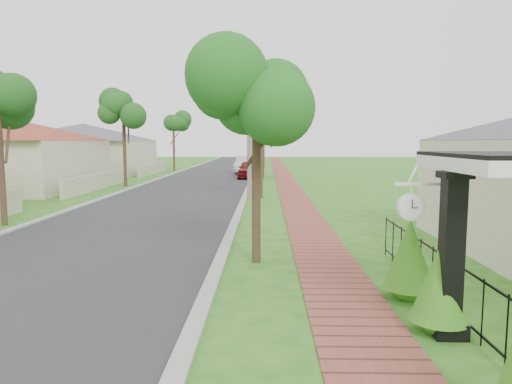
% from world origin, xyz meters
% --- Properties ---
extents(ground, '(160.00, 160.00, 0.00)m').
position_xyz_m(ground, '(0.00, 0.00, 0.00)').
color(ground, '#266618').
rests_on(ground, ground).
extents(road, '(7.00, 120.00, 0.02)m').
position_xyz_m(road, '(-3.00, 20.00, 0.00)').
color(road, '#28282B').
rests_on(road, ground).
extents(kerb_right, '(0.30, 120.00, 0.10)m').
position_xyz_m(kerb_right, '(0.65, 20.00, 0.00)').
color(kerb_right, '#9E9E99').
rests_on(kerb_right, ground).
extents(kerb_left, '(0.30, 120.00, 0.10)m').
position_xyz_m(kerb_left, '(-6.65, 20.00, 0.00)').
color(kerb_left, '#9E9E99').
rests_on(kerb_left, ground).
extents(sidewalk, '(1.50, 120.00, 0.03)m').
position_xyz_m(sidewalk, '(3.25, 20.00, 0.00)').
color(sidewalk, '#96493C').
rests_on(sidewalk, ground).
extents(porch_post, '(0.48, 0.48, 2.52)m').
position_xyz_m(porch_post, '(4.55, -1.00, 1.12)').
color(porch_post, black).
rests_on(porch_post, ground).
extents(picket_fence, '(0.03, 8.02, 1.00)m').
position_xyz_m(picket_fence, '(4.90, -0.00, 0.53)').
color(picket_fence, black).
rests_on(picket_fence, ground).
extents(street_trees, '(10.70, 37.65, 5.89)m').
position_xyz_m(street_trees, '(-2.87, 26.84, 4.54)').
color(street_trees, '#382619').
rests_on(street_trees, ground).
extents(hedge_row, '(0.86, 4.89, 2.07)m').
position_xyz_m(hedge_row, '(4.45, -1.17, 0.82)').
color(hedge_row, '#256614').
rests_on(hedge_row, ground).
extents(far_house_grey, '(15.56, 15.56, 4.60)m').
position_xyz_m(far_house_grey, '(-14.97, 34.00, 2.34)').
color(far_house_grey, beige).
rests_on(far_house_grey, ground).
extents(parked_car_red, '(1.79, 4.24, 1.43)m').
position_xyz_m(parked_car_red, '(0.40, 28.88, 0.72)').
color(parked_car_red, maroon).
rests_on(parked_car_red, ground).
extents(parked_car_white, '(2.03, 4.93, 1.59)m').
position_xyz_m(parked_car_white, '(-0.09, 34.31, 0.79)').
color(parked_car_white, silver).
rests_on(parked_car_white, ground).
extents(near_tree, '(1.98, 1.98, 5.08)m').
position_xyz_m(near_tree, '(1.54, 3.18, 4.04)').
color(near_tree, '#382619').
rests_on(near_tree, ground).
extents(utility_pole, '(1.20, 0.24, 7.94)m').
position_xyz_m(utility_pole, '(0.90, 15.93, 4.03)').
color(utility_pole, gray).
rests_on(utility_pole, ground).
extents(station_clock, '(0.71, 0.13, 0.60)m').
position_xyz_m(station_clock, '(4.06, -0.60, 1.95)').
color(station_clock, white).
rests_on(station_clock, ground).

